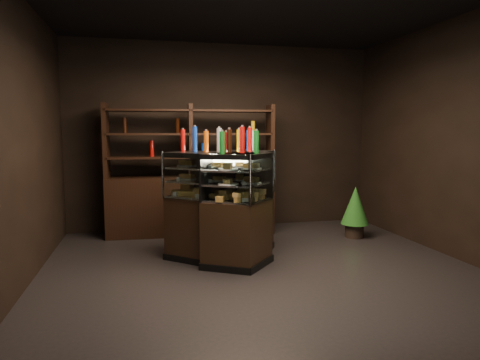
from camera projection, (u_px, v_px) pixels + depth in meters
name	position (u px, v px, depth m)	size (l,w,h in m)	color
ground	(265.00, 274.00, 4.80)	(5.00, 5.00, 0.00)	black
room_shell	(266.00, 99.00, 4.58)	(5.02, 5.02, 3.01)	black
display_case	(229.00, 223.00, 5.30)	(1.53, 1.38, 1.35)	black
food_display	(229.00, 181.00, 5.23)	(1.15, 1.07, 0.42)	#DEA54F
bottles_top	(229.00, 141.00, 5.19)	(0.98, 0.93, 0.30)	silver
potted_conifer	(355.00, 204.00, 6.40)	(0.41, 0.41, 0.88)	black
back_shelving	(191.00, 196.00, 6.58)	(2.56, 0.57, 2.00)	black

